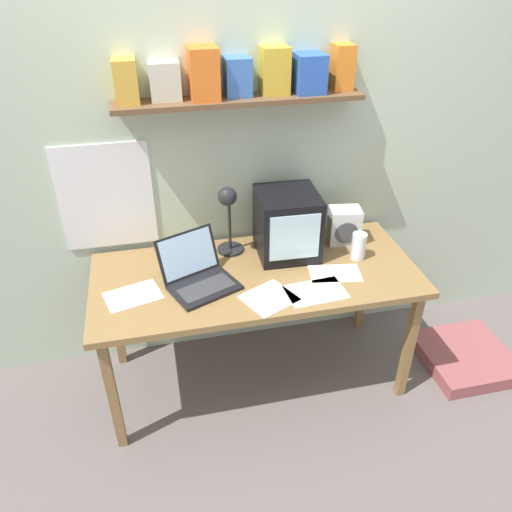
{
  "coord_description": "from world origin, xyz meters",
  "views": [
    {
      "loc": [
        -0.46,
        -2.05,
        2.19
      ],
      "look_at": [
        0.0,
        0.0,
        0.84
      ],
      "focal_mm": 35.0,
      "sensor_mm": 36.0,
      "label": 1
    }
  ],
  "objects_px": {
    "desk_lamp": "(228,211)",
    "space_heater": "(344,226)",
    "open_notebook": "(133,296)",
    "corner_desk": "(256,282)",
    "crt_monitor": "(287,224)",
    "loose_paper_near_laptop": "(316,292)",
    "printed_handout": "(269,298)",
    "laptop": "(197,273)",
    "loose_paper_near_monitor": "(335,273)",
    "floor_cushion": "(466,357)",
    "juice_glass": "(358,247)"
  },
  "relations": [
    {
      "from": "juice_glass",
      "to": "floor_cushion",
      "type": "bearing_deg",
      "value": -14.58
    },
    {
      "from": "loose_paper_near_monitor",
      "to": "floor_cushion",
      "type": "distance_m",
      "value": 1.12
    },
    {
      "from": "corner_desk",
      "to": "floor_cushion",
      "type": "bearing_deg",
      "value": -7.57
    },
    {
      "from": "laptop",
      "to": "loose_paper_near_laptop",
      "type": "distance_m",
      "value": 0.59
    },
    {
      "from": "open_notebook",
      "to": "printed_handout",
      "type": "bearing_deg",
      "value": -14.26
    },
    {
      "from": "corner_desk",
      "to": "space_heater",
      "type": "height_order",
      "value": "space_heater"
    },
    {
      "from": "desk_lamp",
      "to": "loose_paper_near_monitor",
      "type": "xyz_separation_m",
      "value": [
        0.49,
        -0.3,
        -0.26
      ]
    },
    {
      "from": "space_heater",
      "to": "laptop",
      "type": "bearing_deg",
      "value": -156.42
    },
    {
      "from": "juice_glass",
      "to": "floor_cushion",
      "type": "xyz_separation_m",
      "value": [
        0.71,
        -0.18,
        -0.77
      ]
    },
    {
      "from": "desk_lamp",
      "to": "juice_glass",
      "type": "xyz_separation_m",
      "value": [
        0.66,
        -0.18,
        -0.2
      ]
    },
    {
      "from": "space_heater",
      "to": "corner_desk",
      "type": "bearing_deg",
      "value": -151.21
    },
    {
      "from": "laptop",
      "to": "open_notebook",
      "type": "xyz_separation_m",
      "value": [
        -0.32,
        -0.04,
        -0.06
      ]
    },
    {
      "from": "laptop",
      "to": "juice_glass",
      "type": "relative_size",
      "value": 2.77
    },
    {
      "from": "crt_monitor",
      "to": "laptop",
      "type": "distance_m",
      "value": 0.55
    },
    {
      "from": "loose_paper_near_monitor",
      "to": "laptop",
      "type": "bearing_deg",
      "value": 173.7
    },
    {
      "from": "crt_monitor",
      "to": "corner_desk",
      "type": "bearing_deg",
      "value": -140.15
    },
    {
      "from": "desk_lamp",
      "to": "open_notebook",
      "type": "distance_m",
      "value": 0.64
    },
    {
      "from": "corner_desk",
      "to": "open_notebook",
      "type": "relative_size",
      "value": 5.66
    },
    {
      "from": "corner_desk",
      "to": "loose_paper_near_laptop",
      "type": "bearing_deg",
      "value": -42.82
    },
    {
      "from": "floor_cushion",
      "to": "space_heater",
      "type": "bearing_deg",
      "value": 153.37
    },
    {
      "from": "laptop",
      "to": "loose_paper_near_monitor",
      "type": "distance_m",
      "value": 0.7
    },
    {
      "from": "crt_monitor",
      "to": "loose_paper_near_laptop",
      "type": "bearing_deg",
      "value": -81.91
    },
    {
      "from": "loose_paper_near_laptop",
      "to": "printed_handout",
      "type": "distance_m",
      "value": 0.23
    },
    {
      "from": "loose_paper_near_monitor",
      "to": "printed_handout",
      "type": "distance_m",
      "value": 0.4
    },
    {
      "from": "juice_glass",
      "to": "crt_monitor",
      "type": "bearing_deg",
      "value": 158.06
    },
    {
      "from": "corner_desk",
      "to": "loose_paper_near_monitor",
      "type": "height_order",
      "value": "loose_paper_near_monitor"
    },
    {
      "from": "crt_monitor",
      "to": "loose_paper_near_laptop",
      "type": "distance_m",
      "value": 0.42
    },
    {
      "from": "loose_paper_near_monitor",
      "to": "crt_monitor",
      "type": "bearing_deg",
      "value": 125.81
    },
    {
      "from": "desk_lamp",
      "to": "juice_glass",
      "type": "distance_m",
      "value": 0.71
    },
    {
      "from": "space_heater",
      "to": "loose_paper_near_monitor",
      "type": "bearing_deg",
      "value": -108.47
    },
    {
      "from": "laptop",
      "to": "printed_handout",
      "type": "xyz_separation_m",
      "value": [
        0.31,
        -0.2,
        -0.06
      ]
    },
    {
      "from": "corner_desk",
      "to": "laptop",
      "type": "height_order",
      "value": "laptop"
    },
    {
      "from": "desk_lamp",
      "to": "printed_handout",
      "type": "relative_size",
      "value": 1.36
    },
    {
      "from": "open_notebook",
      "to": "corner_desk",
      "type": "bearing_deg",
      "value": 5.98
    },
    {
      "from": "desk_lamp",
      "to": "juice_glass",
      "type": "height_order",
      "value": "desk_lamp"
    },
    {
      "from": "space_heater",
      "to": "open_notebook",
      "type": "bearing_deg",
      "value": -158.29
    },
    {
      "from": "space_heater",
      "to": "crt_monitor",
      "type": "bearing_deg",
      "value": -164.85
    },
    {
      "from": "laptop",
      "to": "space_heater",
      "type": "xyz_separation_m",
      "value": [
        0.84,
        0.22,
        0.04
      ]
    },
    {
      "from": "open_notebook",
      "to": "floor_cushion",
      "type": "relative_size",
      "value": 0.58
    },
    {
      "from": "juice_glass",
      "to": "laptop",
      "type": "bearing_deg",
      "value": -177.39
    },
    {
      "from": "desk_lamp",
      "to": "space_heater",
      "type": "relative_size",
      "value": 1.99
    },
    {
      "from": "desk_lamp",
      "to": "open_notebook",
      "type": "xyz_separation_m",
      "value": [
        -0.52,
        -0.26,
        -0.26
      ]
    },
    {
      "from": "space_heater",
      "to": "desk_lamp",
      "type": "bearing_deg",
      "value": -171.37
    },
    {
      "from": "corner_desk",
      "to": "printed_handout",
      "type": "height_order",
      "value": "printed_handout"
    },
    {
      "from": "crt_monitor",
      "to": "juice_glass",
      "type": "distance_m",
      "value": 0.4
    },
    {
      "from": "desk_lamp",
      "to": "laptop",
      "type": "bearing_deg",
      "value": -115.34
    },
    {
      "from": "loose_paper_near_monitor",
      "to": "floor_cushion",
      "type": "relative_size",
      "value": 0.55
    },
    {
      "from": "loose_paper_near_laptop",
      "to": "loose_paper_near_monitor",
      "type": "distance_m",
      "value": 0.19
    },
    {
      "from": "juice_glass",
      "to": "loose_paper_near_laptop",
      "type": "bearing_deg",
      "value": -142.19
    },
    {
      "from": "printed_handout",
      "to": "floor_cushion",
      "type": "distance_m",
      "value": 1.44
    }
  ]
}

